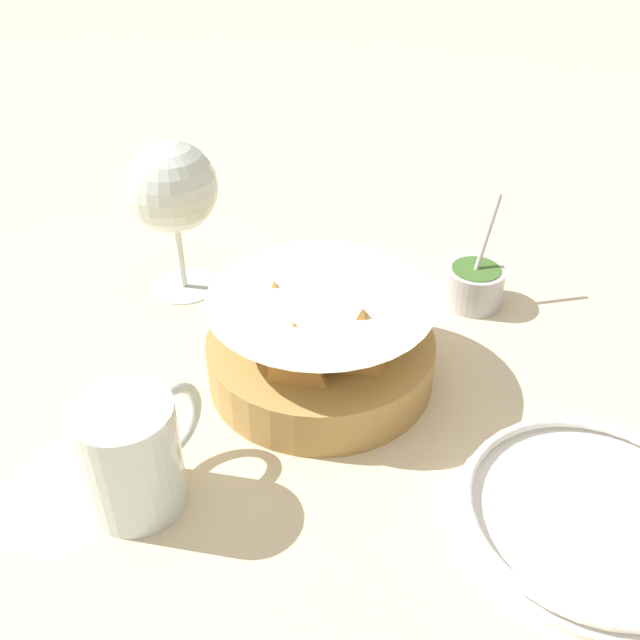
{
  "coord_description": "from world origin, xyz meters",
  "views": [
    {
      "loc": [
        -0.41,
        -0.31,
        0.43
      ],
      "look_at": [
        -0.0,
        -0.03,
        0.06
      ],
      "focal_mm": 40.0,
      "sensor_mm": 36.0,
      "label": 1
    }
  ],
  "objects_px": {
    "beer_mug": "(134,458)",
    "food_basket": "(320,343)",
    "side_plate": "(593,513)",
    "sauce_cup": "(474,284)",
    "wine_glass": "(172,191)"
  },
  "relations": [
    {
      "from": "food_basket",
      "to": "wine_glass",
      "type": "height_order",
      "value": "wine_glass"
    },
    {
      "from": "wine_glass",
      "to": "side_plate",
      "type": "bearing_deg",
      "value": -97.73
    },
    {
      "from": "beer_mug",
      "to": "food_basket",
      "type": "bearing_deg",
      "value": -9.41
    },
    {
      "from": "wine_glass",
      "to": "food_basket",
      "type": "bearing_deg",
      "value": -101.61
    },
    {
      "from": "beer_mug",
      "to": "side_plate",
      "type": "height_order",
      "value": "beer_mug"
    },
    {
      "from": "beer_mug",
      "to": "sauce_cup",
      "type": "bearing_deg",
      "value": -13.92
    },
    {
      "from": "wine_glass",
      "to": "beer_mug",
      "type": "relative_size",
      "value": 1.51
    },
    {
      "from": "food_basket",
      "to": "side_plate",
      "type": "distance_m",
      "value": 0.26
    },
    {
      "from": "side_plate",
      "to": "food_basket",
      "type": "bearing_deg",
      "value": 85.48
    },
    {
      "from": "food_basket",
      "to": "beer_mug",
      "type": "relative_size",
      "value": 1.85
    },
    {
      "from": "beer_mug",
      "to": "side_plate",
      "type": "bearing_deg",
      "value": -59.11
    },
    {
      "from": "sauce_cup",
      "to": "wine_glass",
      "type": "bearing_deg",
      "value": 118.78
    },
    {
      "from": "side_plate",
      "to": "sauce_cup",
      "type": "bearing_deg",
      "value": 42.16
    },
    {
      "from": "food_basket",
      "to": "wine_glass",
      "type": "bearing_deg",
      "value": 78.39
    },
    {
      "from": "sauce_cup",
      "to": "wine_glass",
      "type": "distance_m",
      "value": 0.32
    }
  ]
}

